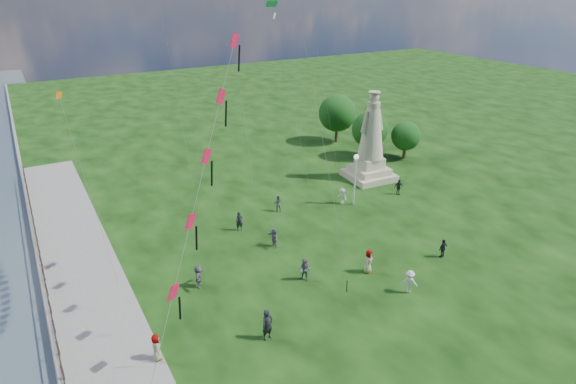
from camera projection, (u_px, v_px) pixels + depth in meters
ground at (574, 165)px, 53.27m from camera, size 106.50×160.00×0.60m
waterfront at (73, 319)px, 28.71m from camera, size 200.00×200.00×1.51m
statue at (371, 147)px, 47.53m from camera, size 4.63×4.63×8.83m
lamppost at (356, 169)px, 41.84m from camera, size 0.44×0.44×4.73m
tree_row at (359, 122)px, 55.71m from camera, size 7.12×12.52×5.92m
person_0 at (267, 325)px, 26.69m from camera, size 0.77×0.57×1.92m
person_1 at (305, 270)px, 31.97m from camera, size 0.85×0.95×1.66m
person_2 at (410, 282)px, 30.78m from camera, size 1.05×1.14×1.60m
person_3 at (443, 248)px, 34.74m from camera, size 0.88×0.50×1.45m
person_4 at (368, 261)px, 32.87m from camera, size 0.98×0.87×1.72m
person_5 at (199, 276)px, 31.33m from camera, size 1.30×1.65×1.64m
person_6 at (240, 221)px, 38.44m from camera, size 0.66×0.51×1.60m
person_7 at (278, 203)px, 41.71m from camera, size 0.84×0.70×1.48m
person_8 at (342, 196)px, 43.05m from camera, size 0.69×1.06×1.51m
person_9 at (399, 187)px, 44.89m from camera, size 0.96×0.62×1.52m
person_10 at (157, 349)px, 25.22m from camera, size 0.58×0.83×1.57m
person_11 at (274, 237)px, 36.11m from camera, size 0.67×1.46×1.55m
red_kite_train at (206, 165)px, 24.58m from camera, size 9.56×9.35×15.92m
small_kites at (244, 4)px, 40.86m from camera, size 28.16×18.32×32.58m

